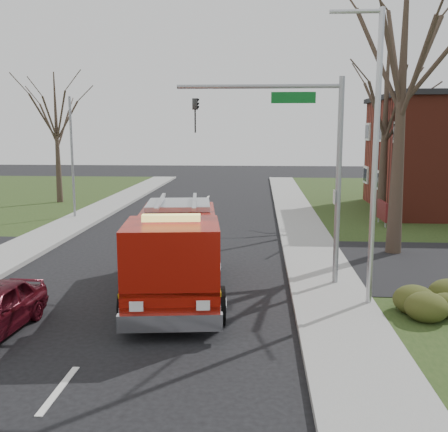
{
  "coord_description": "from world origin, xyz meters",
  "views": [
    {
      "loc": [
        3.97,
        -15.52,
        5.16
      ],
      "look_at": [
        2.67,
        3.5,
        2.0
      ],
      "focal_mm": 42.0,
      "sensor_mm": 36.0,
      "label": 1
    }
  ],
  "objects": [
    {
      "name": "ground",
      "position": [
        0.0,
        0.0,
        0.0
      ],
      "size": [
        120.0,
        120.0,
        0.0
      ],
      "primitive_type": "plane",
      "color": "black",
      "rests_on": "ground"
    },
    {
      "name": "sidewalk_right",
      "position": [
        6.2,
        0.0,
        0.07
      ],
      "size": [
        2.4,
        80.0,
        0.15
      ],
      "primitive_type": "cube",
      "color": "gray",
      "rests_on": "ground"
    },
    {
      "name": "health_center_sign",
      "position": [
        10.5,
        12.5,
        0.88
      ],
      "size": [
        0.12,
        2.0,
        1.4
      ],
      "color": "#561416",
      "rests_on": "ground"
    },
    {
      "name": "hedge_corner",
      "position": [
        9.0,
        -1.0,
        0.58
      ],
      "size": [
        2.8,
        2.0,
        0.9
      ],
      "primitive_type": "ellipsoid",
      "color": "#323915",
      "rests_on": "lawn_right"
    },
    {
      "name": "bare_tree_near",
      "position": [
        9.5,
        6.0,
        7.41
      ],
      "size": [
        6.0,
        6.0,
        12.0
      ],
      "color": "#32241E",
      "rests_on": "ground"
    },
    {
      "name": "bare_tree_far",
      "position": [
        11.0,
        15.0,
        6.49
      ],
      "size": [
        5.25,
        5.25,
        10.5
      ],
      "color": "#32241E",
      "rests_on": "ground"
    },
    {
      "name": "bare_tree_left",
      "position": [
        -10.0,
        20.0,
        5.56
      ],
      "size": [
        4.5,
        4.5,
        9.0
      ],
      "color": "#32241E",
      "rests_on": "ground"
    },
    {
      "name": "traffic_signal_mast",
      "position": [
        5.21,
        1.5,
        4.71
      ],
      "size": [
        5.29,
        0.18,
        6.8
      ],
      "color": "gray",
      "rests_on": "ground"
    },
    {
      "name": "streetlight_pole",
      "position": [
        7.14,
        -0.5,
        4.55
      ],
      "size": [
        1.48,
        0.16,
        8.4
      ],
      "color": "#B7BABF",
      "rests_on": "ground"
    },
    {
      "name": "utility_pole_far",
      "position": [
        -6.8,
        14.0,
        3.5
      ],
      "size": [
        0.14,
        0.14,
        7.0
      ],
      "primitive_type": "cylinder",
      "color": "gray",
      "rests_on": "ground"
    },
    {
      "name": "fire_engine",
      "position": [
        1.42,
        0.07,
        1.35
      ],
      "size": [
        3.52,
        7.63,
        2.97
      ],
      "rotation": [
        0.0,
        0.0,
        0.12
      ],
      "color": "maroon",
      "rests_on": "ground"
    }
  ]
}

